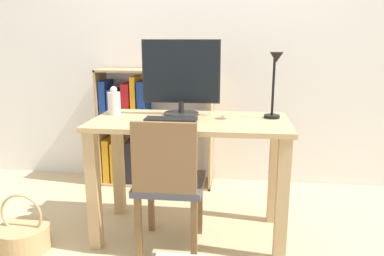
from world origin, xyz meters
name	(u,v)px	position (x,y,z in m)	size (l,w,h in m)	color
ground_plane	(190,233)	(0.00, 0.00, 0.00)	(10.00, 10.00, 0.00)	#CCB284
wall_back	(205,33)	(0.00, 1.02, 1.30)	(8.00, 0.05, 2.60)	white
desk	(190,146)	(0.00, 0.00, 0.60)	(1.21, 0.59, 0.77)	tan
monitor	(181,76)	(-0.08, 0.14, 1.03)	(0.50, 0.23, 0.48)	#232326
keyboard	(171,119)	(-0.11, -0.04, 0.78)	(0.32, 0.11, 0.02)	black
vase	(114,102)	(-0.52, 0.11, 0.85)	(0.08, 0.08, 0.19)	silver
desk_lamp	(275,79)	(0.51, 0.06, 1.02)	(0.10, 0.19, 0.41)	black
chair	(169,181)	(-0.10, -0.22, 0.45)	(0.40, 0.40, 0.83)	#4C4C51
bookshelf	(135,127)	(-0.59, 0.85, 0.51)	(0.97, 0.28, 1.01)	tan
basket	(24,236)	(-0.98, -0.32, 0.09)	(0.31, 0.31, 0.36)	tan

